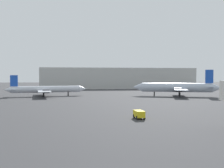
% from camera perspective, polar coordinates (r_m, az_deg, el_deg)
% --- Properties ---
extents(airplane_distant, '(29.38, 19.18, 9.12)m').
position_cam_1_polar(airplane_distant, '(85.24, 15.15, -0.82)').
color(airplane_distant, '#B2BCCC').
rests_on(airplane_distant, ground_plane).
extents(airplane_far_left, '(27.65, 22.16, 7.28)m').
position_cam_1_polar(airplane_far_left, '(85.84, -15.45, -1.23)').
color(airplane_far_left, silver).
rests_on(airplane_far_left, ground_plane).
extents(baggage_cart, '(1.52, 2.48, 1.30)m').
position_cam_1_polar(baggage_cart, '(38.47, 6.47, -7.12)').
color(baggage_cart, gold).
rests_on(baggage_cart, ground_plane).
extents(terminal_building, '(88.78, 18.25, 11.90)m').
position_cam_1_polar(terminal_building, '(142.41, 1.57, 1.37)').
color(terminal_building, '#B7B7B2').
rests_on(terminal_building, ground_plane).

